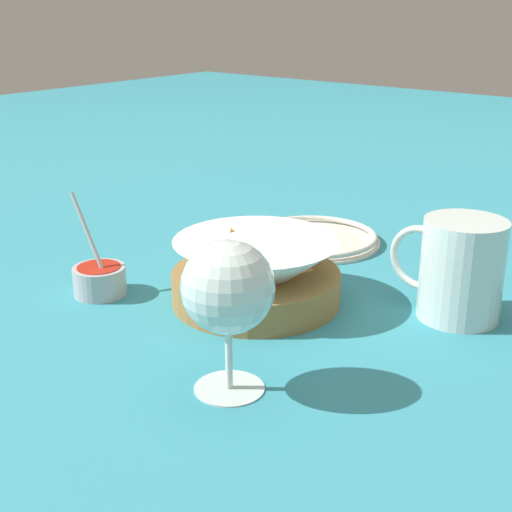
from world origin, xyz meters
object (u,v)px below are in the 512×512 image
side_plate (314,238)px  food_basket (256,274)px  wine_glass (228,292)px  beer_mug (460,273)px  sauce_cup (100,279)px

side_plate → food_basket: bearing=107.5°
wine_glass → side_plate: (0.18, -0.40, -0.09)m
wine_glass → beer_mug: 0.31m
side_plate → sauce_cup: bearing=73.9°
food_basket → wine_glass: size_ratio=1.38×
beer_mug → food_basket: bearing=28.6°
wine_glass → side_plate: size_ratio=0.74×
wine_glass → beer_mug: (-0.10, -0.29, -0.05)m
food_basket → beer_mug: (-0.21, -0.11, 0.02)m
sauce_cup → wine_glass: wine_glass is taller
sauce_cup → wine_glass: (-0.28, 0.07, 0.08)m
food_basket → sauce_cup: 0.20m
wine_glass → beer_mug: bearing=-108.7°
sauce_cup → beer_mug: bearing=-149.9°
side_plate → beer_mug: bearing=157.9°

